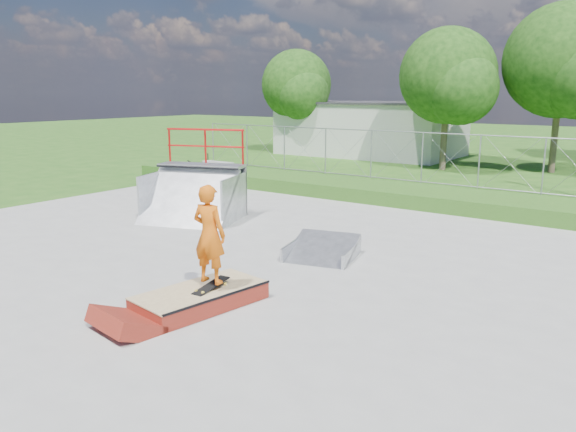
{
  "coord_description": "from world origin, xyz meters",
  "views": [
    {
      "loc": [
        7.64,
        -8.3,
        3.66
      ],
      "look_at": [
        0.9,
        1.12,
        1.1
      ],
      "focal_mm": 35.0,
      "sensor_mm": 36.0,
      "label": 1
    }
  ],
  "objects_px": {
    "grind_box": "(201,298)",
    "quarter_pipe": "(191,177)",
    "skater": "(209,238)",
    "flat_bank_ramp": "(322,250)"
  },
  "relations": [
    {
      "from": "quarter_pipe",
      "to": "skater",
      "type": "xyz_separation_m",
      "value": [
        5.07,
        -4.6,
        -0.06
      ]
    },
    {
      "from": "grind_box",
      "to": "quarter_pipe",
      "type": "distance_m",
      "value": 6.93
    },
    {
      "from": "quarter_pipe",
      "to": "flat_bank_ramp",
      "type": "bearing_deg",
      "value": -30.65
    },
    {
      "from": "quarter_pipe",
      "to": "skater",
      "type": "relative_size",
      "value": 1.52
    },
    {
      "from": "quarter_pipe",
      "to": "skater",
      "type": "height_order",
      "value": "quarter_pipe"
    },
    {
      "from": "quarter_pipe",
      "to": "skater",
      "type": "distance_m",
      "value": 6.84
    },
    {
      "from": "flat_bank_ramp",
      "to": "skater",
      "type": "height_order",
      "value": "skater"
    },
    {
      "from": "flat_bank_ramp",
      "to": "skater",
      "type": "distance_m",
      "value": 3.7
    },
    {
      "from": "quarter_pipe",
      "to": "flat_bank_ramp",
      "type": "xyz_separation_m",
      "value": [
        5.09,
        -1.04,
        -1.08
      ]
    },
    {
      "from": "grind_box",
      "to": "skater",
      "type": "bearing_deg",
      "value": 55.36
    }
  ]
}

